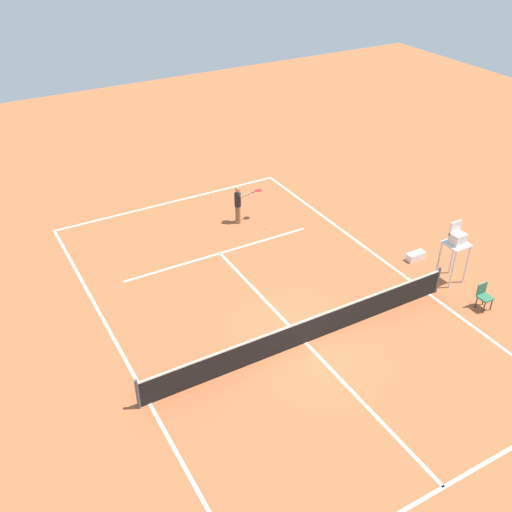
{
  "coord_description": "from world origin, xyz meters",
  "views": [
    {
      "loc": [
        8.59,
        11.93,
        12.76
      ],
      "look_at": [
        -0.55,
        -4.23,
        0.8
      ],
      "focal_mm": 41.56,
      "sensor_mm": 36.0,
      "label": 1
    }
  ],
  "objects_px": {
    "player_serving": "(239,201)",
    "equipment_bag": "(416,256)",
    "tennis_ball": "(266,227)",
    "umpire_chair": "(456,243)",
    "courtside_chair_near": "(484,295)"
  },
  "relations": [
    {
      "from": "tennis_ball",
      "to": "umpire_chair",
      "type": "relative_size",
      "value": 0.03
    },
    {
      "from": "tennis_ball",
      "to": "equipment_bag",
      "type": "distance_m",
      "value": 6.36
    },
    {
      "from": "tennis_ball",
      "to": "equipment_bag",
      "type": "relative_size",
      "value": 0.09
    },
    {
      "from": "player_serving",
      "to": "courtside_chair_near",
      "type": "xyz_separation_m",
      "value": [
        -4.51,
        9.55,
        -0.47
      ]
    },
    {
      "from": "player_serving",
      "to": "equipment_bag",
      "type": "relative_size",
      "value": 2.23
    },
    {
      "from": "courtside_chair_near",
      "to": "umpire_chair",
      "type": "bearing_deg",
      "value": -98.02
    },
    {
      "from": "player_serving",
      "to": "tennis_ball",
      "type": "distance_m",
      "value": 1.6
    },
    {
      "from": "player_serving",
      "to": "courtside_chair_near",
      "type": "height_order",
      "value": "player_serving"
    },
    {
      "from": "player_serving",
      "to": "equipment_bag",
      "type": "bearing_deg",
      "value": 31.15
    },
    {
      "from": "player_serving",
      "to": "umpire_chair",
      "type": "bearing_deg",
      "value": 25.34
    },
    {
      "from": "tennis_ball",
      "to": "umpire_chair",
      "type": "xyz_separation_m",
      "value": [
        -4.03,
        6.7,
        1.57
      ]
    },
    {
      "from": "umpire_chair",
      "to": "tennis_ball",
      "type": "bearing_deg",
      "value": -58.97
    },
    {
      "from": "player_serving",
      "to": "umpire_chair",
      "type": "height_order",
      "value": "umpire_chair"
    },
    {
      "from": "umpire_chair",
      "to": "courtside_chair_near",
      "type": "xyz_separation_m",
      "value": [
        0.26,
        1.81,
        -1.07
      ]
    },
    {
      "from": "player_serving",
      "to": "courtside_chair_near",
      "type": "relative_size",
      "value": 1.78
    }
  ]
}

